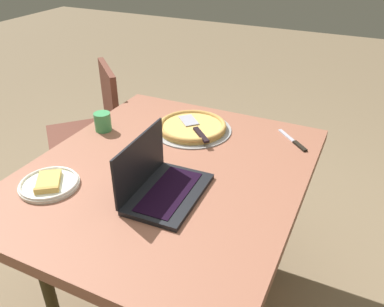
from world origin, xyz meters
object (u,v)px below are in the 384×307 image
Objects in this scene: pizza_tray at (192,127)px; chair_near at (94,126)px; drink_cup at (103,122)px; laptop at (160,183)px; table_knife at (295,142)px; pizza_plate at (49,184)px; dining_table at (167,182)px.

chair_near is (0.23, 0.81, -0.28)m from pizza_tray.
drink_cup is at bearing 115.17° from pizza_tray.
laptop is 0.71m from table_knife.
table_knife is 0.91m from drink_cup.
laptop is 0.43m from pizza_plate.
drink_cup reaches higher than dining_table.
dining_table is 1.42× the size of chair_near.
dining_table is 0.49m from drink_cup.
table_knife is (0.09, -0.48, -0.02)m from pizza_tray.
pizza_plate is 1.06m from chair_near.
dining_table is 5.58× the size of pizza_plate.
pizza_plate is at bearing 131.36° from dining_table.
laptop is at bearing -167.63° from pizza_tray.
pizza_tray is at bearing -105.85° from chair_near.
laptop is at bearing -70.17° from pizza_plate.
pizza_plate is (-0.30, 0.35, 0.08)m from dining_table.
drink_cup is 0.10× the size of chair_near.
drink_cup reaches higher than table_knife.
table_knife is at bearing -96.18° from chair_near.
table_knife is (0.60, -0.37, -0.04)m from laptop.
dining_table is at bearing 20.61° from laptop.
chair_near is (0.59, 0.86, -0.19)m from dining_table.
dining_table is at bearing -124.16° from chair_near.
dining_table is 7.46× the size of table_knife.
pizza_tray is at bearing -23.92° from pizza_plate.
table_knife is at bearing -31.28° from laptop.
dining_table is at bearing -48.64° from pizza_plate.
pizza_tray is 2.24× the size of table_knife.
laptop reaches higher than drink_cup.
dining_table is 3.33× the size of pizza_tray.
chair_near is at bearing 55.84° from dining_table.
table_knife is 1.32m from chair_near.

